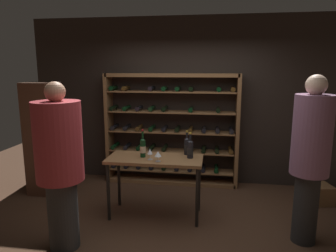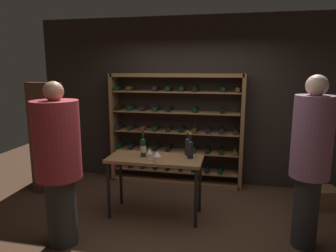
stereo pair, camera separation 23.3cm
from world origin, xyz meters
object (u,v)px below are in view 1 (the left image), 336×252
object	(u,v)px
person_host_in_suit	(310,153)
wine_glass_stemmed_left	(150,152)
wine_glass_stemmed_center	(158,154)
display_cabinet	(42,139)
wine_bottle_black_capsule	(143,147)
person_guest_khaki	(60,160)
wine_crate	(315,194)
wine_bottle_green_slim	(187,146)
wine_rack	(170,130)
wine_bottle_red_label	(190,149)
tasting_table	(155,164)

from	to	relation	value
person_host_in_suit	wine_glass_stemmed_left	world-z (taller)	person_host_in_suit
wine_glass_stemmed_center	display_cabinet	bearing A→B (deg)	161.89
person_host_in_suit	wine_bottle_black_capsule	size ratio (longest dim) A/B	5.12
person_guest_khaki	wine_crate	distance (m)	3.71
wine_bottle_green_slim	wine_glass_stemmed_center	distance (m)	0.50
person_guest_khaki	wine_crate	size ratio (longest dim) A/B	3.93
person_host_in_suit	wine_bottle_black_capsule	xyz separation A→B (m)	(-2.02, 0.38, -0.12)
wine_rack	display_cabinet	distance (m)	2.12
wine_rack	display_cabinet	bearing A→B (deg)	-158.76
person_host_in_suit	wine_bottle_red_label	size ratio (longest dim) A/B	5.58
person_guest_khaki	wine_glass_stemmed_center	xyz separation A→B (m)	(0.95, 0.75, -0.10)
person_guest_khaki	wine_bottle_black_capsule	xyz separation A→B (m)	(0.71, 0.92, -0.06)
display_cabinet	wine_bottle_black_capsule	size ratio (longest dim) A/B	4.72
wine_bottle_red_label	wine_glass_stemmed_center	xyz separation A→B (m)	(-0.40, -0.22, -0.03)
wine_crate	wine_bottle_red_label	xyz separation A→B (m)	(-1.85, -0.69, 0.82)
wine_crate	display_cabinet	xyz separation A→B (m)	(-4.26, -0.25, 0.76)
wine_crate	display_cabinet	distance (m)	4.34
wine_crate	wine_glass_stemmed_left	bearing A→B (deg)	-160.24
display_cabinet	wine_bottle_black_capsule	distance (m)	1.85
display_cabinet	wine_bottle_green_slim	distance (m)	2.37
person_guest_khaki	wine_bottle_black_capsule	world-z (taller)	person_guest_khaki
wine_glass_stemmed_center	wine_bottle_red_label	bearing A→B (deg)	28.56
wine_bottle_black_capsule	wine_glass_stemmed_left	xyz separation A→B (m)	(0.12, -0.10, -0.03)
wine_rack	person_host_in_suit	size ratio (longest dim) A/B	1.18
wine_crate	wine_glass_stemmed_center	xyz separation A→B (m)	(-2.24, -0.91, 0.79)
display_cabinet	wine_bottle_red_label	world-z (taller)	display_cabinet
person_host_in_suit	wine_bottle_red_label	distance (m)	1.46
wine_bottle_red_label	person_host_in_suit	bearing A→B (deg)	-17.44
wine_rack	wine_bottle_red_label	world-z (taller)	wine_rack
wine_bottle_green_slim	display_cabinet	bearing A→B (deg)	173.08
wine_rack	wine_glass_stemmed_center	bearing A→B (deg)	-88.12
person_host_in_suit	wine_glass_stemmed_left	xyz separation A→B (m)	(-1.90, 0.28, -0.15)
display_cabinet	wine_bottle_red_label	distance (m)	2.46
person_host_in_suit	wine_bottle_red_label	world-z (taller)	person_host_in_suit
wine_crate	wine_glass_stemmed_center	world-z (taller)	wine_glass_stemmed_center
person_guest_khaki	wine_bottle_green_slim	xyz separation A→B (m)	(1.29, 1.13, -0.07)
tasting_table	wine_bottle_red_label	size ratio (longest dim) A/B	3.65
person_host_in_suit	wine_glass_stemmed_center	world-z (taller)	person_host_in_suit
wine_rack	wine_glass_stemmed_center	xyz separation A→B (m)	(0.05, -1.43, -0.03)
wine_rack	person_guest_khaki	xyz separation A→B (m)	(-0.90, -2.18, 0.08)
display_cabinet	wine_crate	bearing A→B (deg)	3.35
wine_bottle_black_capsule	wine_bottle_red_label	bearing A→B (deg)	4.75
wine_crate	wine_bottle_green_slim	size ratio (longest dim) A/B	1.41
display_cabinet	wine_glass_stemmed_left	xyz separation A→B (m)	(1.90, -0.60, 0.04)
wine_bottle_green_slim	wine_rack	bearing A→B (deg)	110.08
tasting_table	wine_bottle_red_label	world-z (taller)	wine_bottle_red_label
wine_bottle_red_label	wine_bottle_black_capsule	bearing A→B (deg)	-175.25
person_host_in_suit	display_cabinet	size ratio (longest dim) A/B	1.08
wine_bottle_green_slim	wine_glass_stemmed_left	xyz separation A→B (m)	(-0.46, -0.31, -0.02)
tasting_table	wine_glass_stemmed_left	world-z (taller)	wine_glass_stemmed_left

